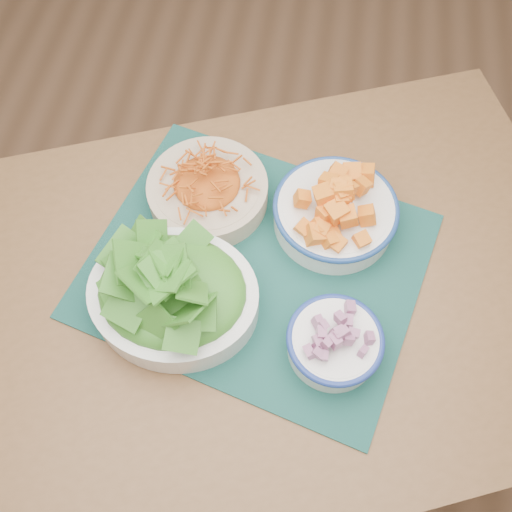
{
  "coord_description": "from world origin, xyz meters",
  "views": [
    {
      "loc": [
        0.3,
        -0.68,
        1.65
      ],
      "look_at": [
        0.24,
        -0.23,
        0.78
      ],
      "focal_mm": 40.0,
      "sensor_mm": 36.0,
      "label": 1
    }
  ],
  "objects": [
    {
      "name": "ground",
      "position": [
        0.0,
        0.0,
        0.0
      ],
      "size": [
        4.0,
        4.0,
        0.0
      ],
      "primitive_type": "plane",
      "color": "#986A49",
      "rests_on": "ground"
    },
    {
      "name": "table",
      "position": [
        0.24,
        -0.28,
        0.65
      ],
      "size": [
        1.41,
        1.19,
        0.75
      ],
      "rotation": [
        0.0,
        0.0,
        0.39
      ],
      "color": "brown",
      "rests_on": "ground"
    },
    {
      "name": "placemat",
      "position": [
        0.24,
        -0.23,
        0.75
      ],
      "size": [
        0.66,
        0.59,
        0.0
      ],
      "primitive_type": "cube",
      "rotation": [
        0.0,
        0.0,
        -0.25
      ],
      "color": "#0D312D",
      "rests_on": "table"
    },
    {
      "name": "carrot_bowl",
      "position": [
        0.13,
        -0.11,
        0.79
      ],
      "size": [
        0.24,
        0.24,
        0.08
      ],
      "rotation": [
        0.0,
        0.0,
        0.11
      ],
      "color": "#CBB496",
      "rests_on": "placemat"
    },
    {
      "name": "squash_bowl",
      "position": [
        0.36,
        -0.12,
        0.8
      ],
      "size": [
        0.23,
        0.23,
        0.1
      ],
      "rotation": [
        0.0,
        0.0,
        -0.05
      ],
      "color": "white",
      "rests_on": "placemat"
    },
    {
      "name": "lettuce_bowl",
      "position": [
        0.11,
        -0.33,
        0.82
      ],
      "size": [
        0.29,
        0.25,
        0.14
      ],
      "rotation": [
        0.0,
        0.0,
        -0.03
      ],
      "color": "white",
      "rests_on": "placemat"
    },
    {
      "name": "onion_bowl",
      "position": [
        0.38,
        -0.36,
        0.79
      ],
      "size": [
        0.16,
        0.16,
        0.08
      ],
      "rotation": [
        0.0,
        0.0,
        -0.11
      ],
      "color": "white",
      "rests_on": "placemat"
    }
  ]
}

